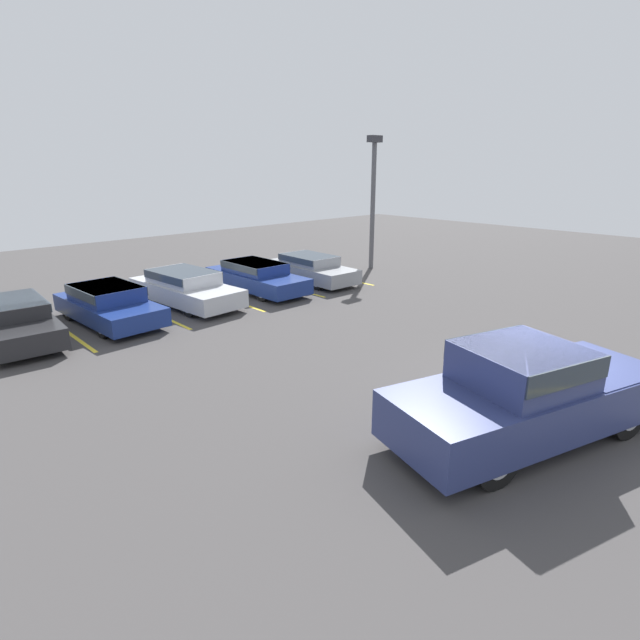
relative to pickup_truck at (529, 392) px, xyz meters
The scene contains 15 objects.
ground_plane 1.58m from the pickup_truck, 10.45° to the left, with size 60.00×60.00×0.00m, color #423F3F.
stall_stripe_b 13.07m from the pickup_truck, 108.82° to the left, with size 0.12×4.90×0.01m, color yellow.
stall_stripe_c 12.45m from the pickup_truck, 96.30° to the left, with size 0.12×4.90×0.01m, color yellow.
stall_stripe_d 12.47m from the pickup_truck, 83.15° to the left, with size 0.12×4.90×0.01m, color yellow.
stall_stripe_e 13.11m from the pickup_truck, 70.68° to the left, with size 0.12×4.90×0.01m, color yellow.
stall_stripe_f 14.30m from the pickup_truck, 59.85° to the left, with size 0.12×4.90×0.01m, color yellow.
pickup_truck is the anchor object (origin of this frame).
parked_sedan_a 13.67m from the pickup_truck, 113.80° to the left, with size 2.07×4.76×1.18m.
parked_sedan_b 12.65m from the pickup_truck, 103.12° to the left, with size 2.07×4.46×1.21m.
parked_sedan_c 12.62m from the pickup_truck, 90.07° to the left, with size 2.19×4.92×1.23m.
parked_sedan_d 12.85m from the pickup_truck, 76.37° to the left, with size 1.78×4.78×1.17m.
parked_sedan_e 13.55m from the pickup_truck, 65.01° to the left, with size 1.86×4.58×1.15m.
light_post 16.11m from the pickup_truck, 51.55° to the left, with size 0.70×0.36×6.10m.
traffic_cone 3.99m from the pickup_truck, 26.60° to the left, with size 0.45×0.45×0.59m.
wheel_stop_curb 15.60m from the pickup_truck, 92.63° to the left, with size 1.82×0.20×0.14m, color #B7B2A8.
Camera 1 is at (-9.67, -3.64, 4.86)m, focal length 28.00 mm.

